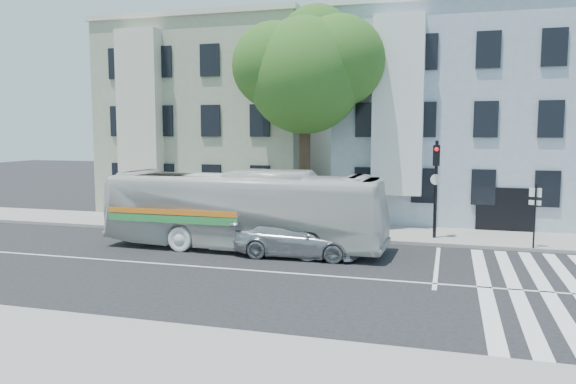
% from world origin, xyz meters
% --- Properties ---
extents(ground, '(120.00, 120.00, 0.00)m').
position_xyz_m(ground, '(0.00, 0.00, 0.00)').
color(ground, black).
rests_on(ground, ground).
extents(sidewalk_far, '(80.00, 4.00, 0.15)m').
position_xyz_m(sidewalk_far, '(0.00, 8.00, 0.07)').
color(sidewalk_far, gray).
rests_on(sidewalk_far, ground).
extents(sidewalk_near, '(80.00, 4.00, 0.15)m').
position_xyz_m(sidewalk_near, '(0.00, -8.00, 0.07)').
color(sidewalk_near, gray).
rests_on(sidewalk_near, ground).
extents(building_left, '(12.00, 10.00, 11.00)m').
position_xyz_m(building_left, '(-7.00, 15.00, 5.50)').
color(building_left, gray).
rests_on(building_left, ground).
extents(building_right, '(12.00, 10.00, 11.00)m').
position_xyz_m(building_right, '(7.00, 15.00, 5.50)').
color(building_right, '#94A1B0').
rests_on(building_right, ground).
extents(street_tree, '(7.30, 5.90, 11.10)m').
position_xyz_m(street_tree, '(0.06, 8.74, 7.83)').
color(street_tree, '#2D2116').
rests_on(street_tree, ground).
extents(bus, '(3.04, 11.77, 3.26)m').
position_xyz_m(bus, '(-1.25, 3.30, 1.63)').
color(bus, silver).
rests_on(bus, ground).
extents(sedan, '(2.20, 5.01, 1.43)m').
position_xyz_m(sedan, '(1.24, 2.60, 0.72)').
color(sedan, '#B0B2B7').
rests_on(sedan, ground).
extents(hedge, '(8.10, 4.23, 0.70)m').
position_xyz_m(hedge, '(-1.57, 6.30, 0.50)').
color(hedge, '#366721').
rests_on(hedge, sidewalk_far).
extents(traffic_signal, '(0.47, 0.54, 4.44)m').
position_xyz_m(traffic_signal, '(6.28, 7.14, 2.87)').
color(traffic_signal, black).
rests_on(traffic_signal, ground).
extents(far_sign_pole, '(0.46, 0.23, 2.61)m').
position_xyz_m(far_sign_pole, '(10.19, 6.14, 1.80)').
color(far_sign_pole, black).
rests_on(far_sign_pole, sidewalk_far).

